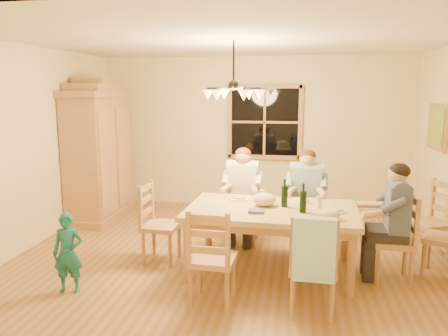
% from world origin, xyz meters
% --- Properties ---
extents(floor, '(5.50, 5.50, 0.00)m').
position_xyz_m(floor, '(0.00, 0.00, 0.00)').
color(floor, brown).
rests_on(floor, ground).
extents(ceiling, '(5.50, 5.00, 0.02)m').
position_xyz_m(ceiling, '(0.00, 0.00, 2.70)').
color(ceiling, white).
rests_on(ceiling, wall_back).
extents(wall_back, '(5.50, 0.02, 2.70)m').
position_xyz_m(wall_back, '(0.00, 2.50, 1.35)').
color(wall_back, beige).
rests_on(wall_back, floor).
extents(wall_left, '(0.02, 5.00, 2.70)m').
position_xyz_m(wall_left, '(-2.75, 0.00, 1.35)').
color(wall_left, beige).
rests_on(wall_left, floor).
extents(window, '(1.30, 0.06, 1.30)m').
position_xyz_m(window, '(0.20, 2.47, 1.55)').
color(window, black).
rests_on(window, wall_back).
extents(painting, '(0.06, 0.78, 0.64)m').
position_xyz_m(painting, '(2.71, 1.20, 1.60)').
color(painting, '#92643F').
rests_on(painting, wall_right).
extents(chandelier, '(0.77, 0.68, 0.71)m').
position_xyz_m(chandelier, '(-0.00, 0.00, 2.08)').
color(chandelier, black).
rests_on(chandelier, ceiling).
extents(armoire, '(0.66, 1.40, 2.30)m').
position_xyz_m(armoire, '(-2.42, 1.30, 1.06)').
color(armoire, '#92643F').
rests_on(armoire, floor).
extents(dining_table, '(2.00, 1.26, 0.76)m').
position_xyz_m(dining_table, '(0.51, -0.40, 0.66)').
color(dining_table, '#A6834A').
rests_on(dining_table, floor).
extents(chair_far_left, '(0.46, 0.44, 0.99)m').
position_xyz_m(chair_far_left, '(0.06, 0.54, 0.30)').
color(chair_far_left, '#AF7A4D').
rests_on(chair_far_left, floor).
extents(chair_far_right, '(0.46, 0.44, 0.99)m').
position_xyz_m(chair_far_right, '(0.92, 0.51, 0.30)').
color(chair_far_right, '#AF7A4D').
rests_on(chair_far_right, floor).
extents(chair_near_left, '(0.46, 0.44, 0.99)m').
position_xyz_m(chair_near_left, '(-0.01, -1.31, 0.30)').
color(chair_near_left, '#AF7A4D').
rests_on(chair_near_left, floor).
extents(chair_near_right, '(0.46, 0.44, 0.99)m').
position_xyz_m(chair_near_right, '(0.96, -1.34, 0.30)').
color(chair_near_right, '#AF7A4D').
rests_on(chair_near_right, floor).
extents(chair_end_left, '(0.44, 0.46, 0.99)m').
position_xyz_m(chair_end_left, '(-0.85, -0.35, 0.30)').
color(chair_end_left, '#AF7A4D').
rests_on(chair_end_left, floor).
extents(chair_end_right, '(0.44, 0.46, 0.99)m').
position_xyz_m(chair_end_right, '(1.87, -0.45, 0.30)').
color(chair_end_right, '#AF7A4D').
rests_on(chair_end_right, floor).
extents(adult_woman, '(0.41, 0.43, 0.87)m').
position_xyz_m(adult_woman, '(0.06, 0.54, 0.84)').
color(adult_woman, beige).
rests_on(adult_woman, floor).
extents(adult_plaid_man, '(0.41, 0.43, 0.87)m').
position_xyz_m(adult_plaid_man, '(0.92, 0.51, 0.84)').
color(adult_plaid_man, '#2D587C').
rests_on(adult_plaid_man, floor).
extents(adult_slate_man, '(0.43, 0.41, 0.87)m').
position_xyz_m(adult_slate_man, '(1.87, -0.45, 0.84)').
color(adult_slate_man, '#464F70').
rests_on(adult_slate_man, floor).
extents(towel, '(0.38, 0.11, 0.58)m').
position_xyz_m(towel, '(0.96, -1.53, 0.70)').
color(towel, '#A3D1DD').
rests_on(towel, chair_near_right).
extents(wine_bottle_a, '(0.08, 0.08, 0.33)m').
position_xyz_m(wine_bottle_a, '(0.65, -0.32, 0.93)').
color(wine_bottle_a, black).
rests_on(wine_bottle_a, dining_table).
extents(wine_bottle_b, '(0.08, 0.08, 0.33)m').
position_xyz_m(wine_bottle_b, '(0.87, -0.53, 0.93)').
color(wine_bottle_b, black).
rests_on(wine_bottle_b, dining_table).
extents(plate_woman, '(0.26, 0.26, 0.02)m').
position_xyz_m(plate_woman, '(0.09, -0.06, 0.77)').
color(plate_woman, white).
rests_on(plate_woman, dining_table).
extents(plate_plaid, '(0.26, 0.26, 0.02)m').
position_xyz_m(plate_plaid, '(0.85, -0.08, 0.77)').
color(plate_plaid, white).
rests_on(plate_plaid, dining_table).
extents(plate_slate, '(0.26, 0.26, 0.02)m').
position_xyz_m(plate_slate, '(1.22, -0.44, 0.77)').
color(plate_slate, white).
rests_on(plate_slate, dining_table).
extents(wine_glass_a, '(0.06, 0.06, 0.14)m').
position_xyz_m(wine_glass_a, '(0.37, -0.11, 0.83)').
color(wine_glass_a, silver).
rests_on(wine_glass_a, dining_table).
extents(wine_glass_b, '(0.06, 0.06, 0.14)m').
position_xyz_m(wine_glass_b, '(1.05, -0.31, 0.83)').
color(wine_glass_b, silver).
rests_on(wine_glass_b, dining_table).
extents(cap, '(0.20, 0.20, 0.11)m').
position_xyz_m(cap, '(1.16, -0.73, 0.82)').
color(cap, tan).
rests_on(cap, dining_table).
extents(napkin, '(0.18, 0.15, 0.03)m').
position_xyz_m(napkin, '(0.36, -0.62, 0.78)').
color(napkin, '#44517C').
rests_on(napkin, dining_table).
extents(cloth_bundle, '(0.28, 0.22, 0.15)m').
position_xyz_m(cloth_bundle, '(0.42, -0.32, 0.84)').
color(cloth_bundle, beige).
rests_on(cloth_bundle, dining_table).
extents(child, '(0.34, 0.26, 0.86)m').
position_xyz_m(child, '(-1.55, -1.32, 0.43)').
color(child, '#196773').
rests_on(child, floor).
extents(chair_spare_front, '(0.56, 0.57, 0.99)m').
position_xyz_m(chair_spare_front, '(2.45, -0.27, 0.30)').
color(chair_spare_front, '#AF7A4D').
rests_on(chair_spare_front, floor).
extents(chair_spare_back, '(0.56, 0.57, 0.99)m').
position_xyz_m(chair_spare_back, '(2.45, 0.33, 0.30)').
color(chair_spare_back, '#AF7A4D').
rests_on(chair_spare_back, floor).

